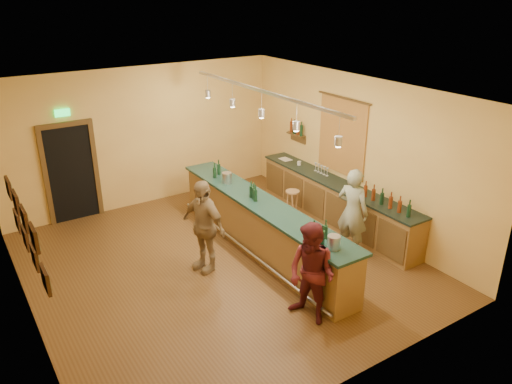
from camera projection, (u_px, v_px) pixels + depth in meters
floor at (220, 264)px, 9.32m from camera, size 7.00×7.00×0.00m
ceiling at (215, 93)px, 8.09m from camera, size 6.50×7.00×0.02m
wall_back at (144, 137)px, 11.41m from camera, size 6.50×0.02×3.20m
wall_front at (359, 275)px, 6.00m from camera, size 6.50×0.02×3.20m
wall_left at (17, 231)px, 7.07m from camera, size 0.02×7.00×3.20m
wall_right at (355, 153)px, 10.34m from camera, size 0.02×7.00×3.20m
doorway at (71, 171)px, 10.72m from camera, size 1.15×0.09×2.48m
tapestry at (342, 137)px, 10.55m from camera, size 0.03×1.40×1.60m
bottle_shelf at (296, 130)px, 11.75m from camera, size 0.17×0.55×0.54m
picture_grid at (26, 228)px, 6.38m from camera, size 0.06×2.20×0.70m
back_counter at (336, 202)px, 10.77m from camera, size 0.60×4.55×1.27m
tasting_bar at (261, 223)px, 9.55m from camera, size 0.73×5.10×1.38m
pendant_track at (262, 100)px, 8.63m from camera, size 0.11×4.60×0.50m
bartender at (352, 212)px, 9.40m from camera, size 0.60×0.73×1.73m
customer_a at (312, 274)px, 7.49m from camera, size 0.79×0.92×1.63m
customer_b at (203, 226)px, 8.86m from camera, size 0.68×1.09×1.73m
bar_stool at (292, 197)px, 11.00m from camera, size 0.31×0.31×0.64m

